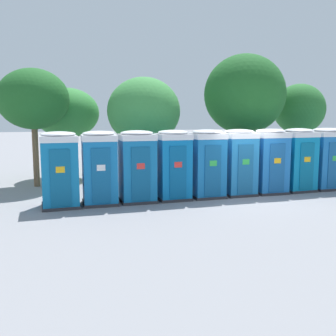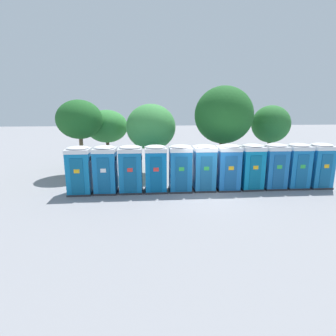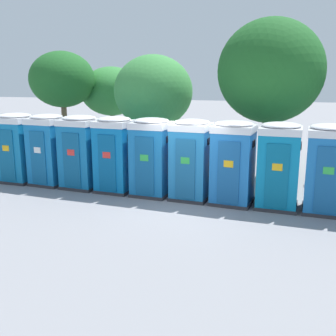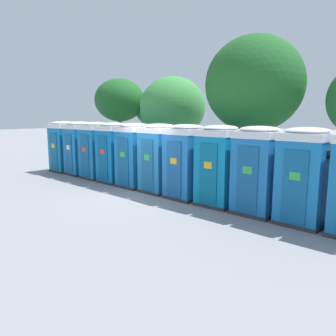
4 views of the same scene
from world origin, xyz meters
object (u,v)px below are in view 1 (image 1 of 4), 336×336
Objects in this scene: portapotty_5 at (239,162)px; street_tree_0 at (33,99)px; street_tree_2 at (67,113)px; street_tree_3 at (144,111)px; portapotty_0 at (59,169)px; street_tree_4 at (299,109)px; portapotty_8 at (325,158)px; portapotty_4 at (207,163)px; portapotty_7 at (298,159)px; portapotty_3 at (173,165)px; street_tree_1 at (245,95)px; portapotty_1 at (99,167)px; portapotty_6 at (270,161)px; portapotty_2 at (137,166)px.

street_tree_0 is (-7.42, 4.31, 2.43)m from portapotty_5.
street_tree_0 reaches higher than street_tree_2.
portapotty_0 is at bearing -135.50° from street_tree_3.
street_tree_4 is at bearing 18.74° from portapotty_0.
street_tree_0 reaches higher than portapotty_5.
portapotty_5 is at bearing 179.39° from portapotty_8.
portapotty_4 is 1.00× the size of portapotty_8.
street_tree_4 is at bearing 2.47° from street_tree_3.
portapotty_0 and portapotty_7 have the same top height.
portapotty_8 is (6.65, -0.07, -0.00)m from portapotty_3.
street_tree_1 is at bearing 20.73° from portapotty_0.
portapotty_8 is at bearing -0.45° from portapotty_4.
street_tree_0 reaches higher than portapotty_1.
street_tree_0 is (-8.75, 4.36, 2.43)m from portapotty_6.
portapotty_4 is (3.99, -0.06, -0.00)m from portapotty_1.
portapotty_8 is 8.02m from street_tree_3.
portapotty_0 and portapotty_2 have the same top height.
street_tree_4 reaches higher than portapotty_2.
portapotty_7 is (2.66, -0.03, -0.00)m from portapotty_5.
portapotty_7 is at bearing -0.40° from portapotty_4.
street_tree_0 is 9.48m from street_tree_1.
street_tree_0 is 2.57m from street_tree_2.
street_tree_0 is (-6.09, 4.31, 2.43)m from portapotty_4.
portapotty_0 is 1.00× the size of portapotty_1.
portapotty_0 is 0.58× the size of street_tree_2.
portapotty_4 is 0.54× the size of street_tree_4.
street_tree_0 reaches higher than portapotty_0.
street_tree_4 reaches higher than portapotty_0.
street_tree_1 is (0.67, 3.34, 2.71)m from portapotty_6.
street_tree_1 reaches higher than portapotty_2.
portapotty_1 is 6.65m from portapotty_6.
street_tree_1 reaches higher than street_tree_3.
portapotty_3 is at bearing -62.55° from street_tree_2.
street_tree_3 is (3.91, 3.84, 1.93)m from portapotty_0.
street_tree_2 is at bearing 159.11° from street_tree_1.
portapotty_2 is at bearing 0.57° from portapotty_0.
street_tree_3 is at bearing 44.50° from portapotty_0.
portapotty_8 is at bearing -0.64° from portapotty_2.
portapotty_1 is 1.00× the size of portapotty_5.
portapotty_3 is (2.66, -0.04, 0.00)m from portapotty_1.
portapotty_5 is 8.92m from street_tree_0.
portapotty_5 is 5.11m from street_tree_3.
street_tree_3 reaches higher than portapotty_7.
portapotty_8 is at bearing -0.61° from portapotty_5.
street_tree_0 reaches higher than portapotty_6.
portapotty_1 is 1.00× the size of portapotty_7.
portapotty_8 is (2.66, 0.01, 0.00)m from portapotty_6.
portapotty_8 is at bearing -32.68° from street_tree_2.
portapotty_2 is at bearing -0.66° from portapotty_1.
portapotty_1 is 1.00× the size of portapotty_3.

